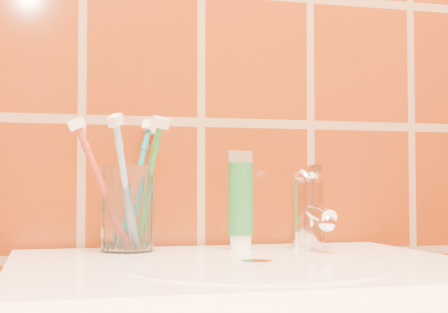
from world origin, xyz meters
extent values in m
cylinder|color=silver|center=(0.00, 0.91, 0.85)|extent=(0.30, 0.30, 0.00)
cylinder|color=white|center=(0.00, 0.91, 0.85)|extent=(0.04, 0.04, 0.00)
cylinder|color=white|center=(-0.12, 1.12, 0.91)|extent=(0.09, 0.09, 0.12)
cylinder|color=white|center=(0.04, 1.11, 0.86)|extent=(0.03, 0.03, 0.02)
cylinder|color=#176026|center=(0.04, 1.11, 0.92)|extent=(0.04, 0.04, 0.10)
cube|color=beige|center=(0.04, 1.11, 0.98)|extent=(0.04, 0.00, 0.02)
cylinder|color=white|center=(0.14, 1.09, 0.90)|extent=(0.05, 0.05, 0.09)
sphere|color=white|center=(0.14, 1.09, 0.94)|extent=(0.05, 0.05, 0.05)
cylinder|color=white|center=(0.14, 1.06, 0.91)|extent=(0.02, 0.09, 0.03)
cube|color=white|center=(0.14, 1.08, 0.96)|extent=(0.02, 0.06, 0.01)
camera|label=1|loc=(-0.23, 0.16, 0.94)|focal=55.00mm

